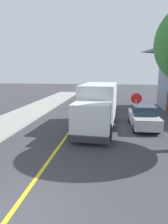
% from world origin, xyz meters
% --- Properties ---
extents(ground_plane, '(120.00, 120.00, 0.00)m').
position_xyz_m(ground_plane, '(0.00, 0.00, 0.00)').
color(ground_plane, '#38383D').
extents(centre_line_yellow, '(0.16, 56.00, 0.01)m').
position_xyz_m(centre_line_yellow, '(0.00, 10.00, 0.00)').
color(centre_line_yellow, gold).
rests_on(centre_line_yellow, ground).
extents(box_truck, '(2.79, 7.30, 3.20)m').
position_xyz_m(box_truck, '(1.84, 9.96, 1.77)').
color(box_truck, silver).
rests_on(box_truck, ground).
extents(parked_car_near, '(1.81, 4.40, 1.67)m').
position_xyz_m(parked_car_near, '(1.73, 16.35, 0.79)').
color(parked_car_near, silver).
rests_on(parked_car_near, ground).
extents(parked_car_mid, '(1.95, 4.46, 1.67)m').
position_xyz_m(parked_car_mid, '(2.28, 22.20, 0.79)').
color(parked_car_mid, '#2D4793').
rests_on(parked_car_mid, ground).
extents(parked_car_far, '(1.99, 4.48, 1.67)m').
position_xyz_m(parked_car_far, '(2.17, 29.67, 0.79)').
color(parked_car_far, black).
rests_on(parked_car_far, ground).
extents(parked_car_furthest, '(1.89, 4.44, 1.67)m').
position_xyz_m(parked_car_furthest, '(1.88, 35.53, 0.79)').
color(parked_car_furthest, '#4C564C').
rests_on(parked_car_furthest, ground).
extents(parked_van_across, '(1.96, 4.46, 1.67)m').
position_xyz_m(parked_van_across, '(5.20, 10.64, 0.79)').
color(parked_van_across, '#B7B7BC').
rests_on(parked_van_across, ground).
extents(stop_sign, '(0.80, 0.10, 2.65)m').
position_xyz_m(stop_sign, '(4.55, 10.03, 1.86)').
color(stop_sign, gray).
rests_on(stop_sign, ground).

